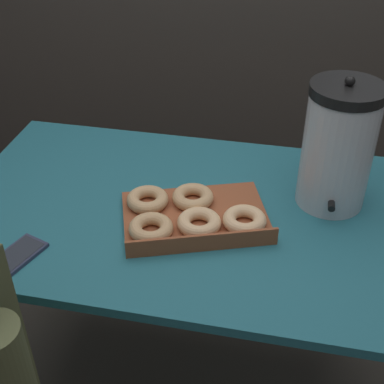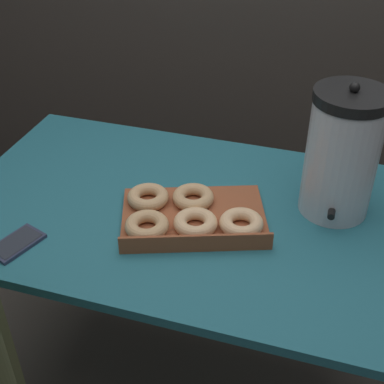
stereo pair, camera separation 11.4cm
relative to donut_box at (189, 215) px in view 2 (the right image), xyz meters
name	(u,v)px [view 2 (the right image)]	position (x,y,z in m)	size (l,w,h in m)	color
ground_plane	(190,375)	(-0.02, 0.06, -0.79)	(12.00, 12.00, 0.00)	#4C473F
folding_table	(189,222)	(-0.02, 0.06, -0.07)	(1.35, 0.81, 0.77)	#236675
donut_box	(189,215)	(0.00, 0.00, 0.00)	(0.46, 0.39, 0.05)	brown
coffee_urn	(342,154)	(0.37, 0.18, 0.16)	(0.20, 0.22, 0.38)	silver
cell_phone	(16,243)	(-0.40, -0.22, -0.02)	(0.12, 0.16, 0.01)	#2D334C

